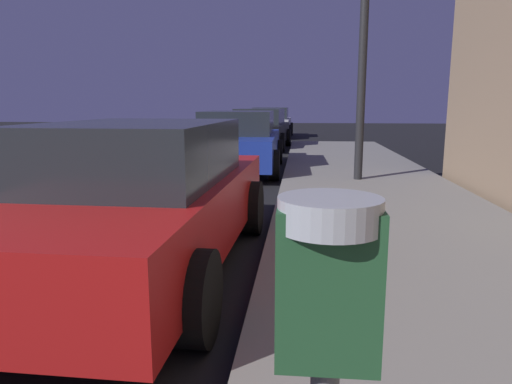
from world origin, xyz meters
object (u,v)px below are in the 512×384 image
car_black (260,129)px  car_silver (271,122)px  car_blue (238,142)px  parking_meter (326,356)px  car_red (141,198)px

car_black → car_silver: same height
car_silver → car_blue: bearing=-90.0°
parking_meter → car_red: (-1.57, 3.43, -0.41)m
car_black → car_red: bearing=-90.0°
car_silver → car_black: bearing=-90.0°
parking_meter → car_red: 3.79m
parking_meter → car_silver: (-1.57, 22.34, -0.41)m
car_black → car_silver: (-0.00, 6.14, -0.01)m
car_blue → car_silver: 12.01m
car_blue → car_red: bearing=-90.0°
parking_meter → car_black: size_ratio=0.31×
car_black → parking_meter: bearing=-84.5°
car_silver → parking_meter: bearing=-86.0°
car_blue → car_black: same height
parking_meter → car_blue: (-1.57, 10.33, -0.41)m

